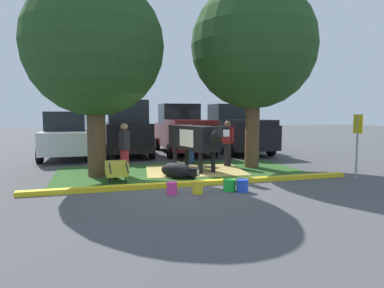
{
  "coord_description": "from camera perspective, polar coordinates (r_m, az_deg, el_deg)",
  "views": [
    {
      "loc": [
        -2.23,
        -9.12,
        1.96
      ],
      "look_at": [
        1.06,
        2.07,
        0.9
      ],
      "focal_mm": 31.97,
      "sensor_mm": 36.0,
      "label": 1
    }
  ],
  "objects": [
    {
      "name": "calf_lying",
      "position": [
        10.23,
        -2.39,
        -4.49
      ],
      "size": [
        1.1,
        1.2,
        0.48
      ],
      "color": "black",
      "rests_on": "ground"
    },
    {
      "name": "person_visitor_far",
      "position": [
        10.68,
        -11.2,
        -0.65
      ],
      "size": [
        0.34,
        0.53,
        1.65
      ],
      "color": "maroon",
      "rests_on": "ground"
    },
    {
      "name": "person_visitor_near",
      "position": [
        12.97,
        -0.23,
        0.12
      ],
      "size": [
        0.51,
        0.34,
        1.53
      ],
      "color": "#23478C",
      "rests_on": "ground"
    },
    {
      "name": "curb_yellow",
      "position": [
        9.37,
        1.49,
        -6.5
      ],
      "size": [
        9.19,
        0.24,
        0.12
      ],
      "primitive_type": "cube",
      "color": "yellow",
      "rests_on": "ground"
    },
    {
      "name": "bucket_pink",
      "position": [
        8.32,
        -3.37,
        -7.32
      ],
      "size": [
        0.27,
        0.27,
        0.3
      ],
      "color": "#EA3893",
      "rests_on": "ground"
    },
    {
      "name": "parking_sign",
      "position": [
        11.3,
        25.9,
        1.6
      ],
      "size": [
        0.13,
        0.44,
        1.92
      ],
      "color": "#99999E",
      "rests_on": "ground"
    },
    {
      "name": "shade_tree_right",
      "position": [
        12.59,
        10.23,
        15.71
      ],
      "size": [
        4.38,
        4.38,
        6.49
      ],
      "color": "brown",
      "rests_on": "ground"
    },
    {
      "name": "cow_holstein",
      "position": [
        11.5,
        0.46,
        1.0
      ],
      "size": [
        1.24,
        3.08,
        1.57
      ],
      "color": "black",
      "rests_on": "ground"
    },
    {
      "name": "bucket_blue",
      "position": [
        8.65,
        8.41,
        -6.84
      ],
      "size": [
        0.32,
        0.32,
        0.31
      ],
      "color": "blue",
      "rests_on": "ground"
    },
    {
      "name": "hay_bedding",
      "position": [
        11.53,
        0.42,
        -4.46
      ],
      "size": [
        3.49,
        2.81,
        0.04
      ],
      "primitive_type": "cube",
      "rotation": [
        0.0,
        0.0,
        -0.13
      ],
      "color": "tan",
      "rests_on": "ground"
    },
    {
      "name": "bucket_green",
      "position": [
        8.71,
        6.26,
        -6.8
      ],
      "size": [
        0.34,
        0.34,
        0.29
      ],
      "color": "green",
      "rests_on": "ground"
    },
    {
      "name": "grass_island",
      "position": [
        11.44,
        -1.88,
        -4.62
      ],
      "size": [
        7.99,
        4.07,
        0.02
      ],
      "primitive_type": "cube",
      "color": "#2D5B23",
      "rests_on": "ground"
    },
    {
      "name": "ground_plane",
      "position": [
        9.59,
        -2.64,
        -6.61
      ],
      "size": [
        80.0,
        80.0,
        0.0
      ],
      "primitive_type": "plane",
      "color": "#4C4C4F"
    },
    {
      "name": "wheelbarrow",
      "position": [
        9.91,
        -12.49,
        -4.06
      ],
      "size": [
        0.61,
        1.6,
        0.63
      ],
      "color": "gold",
      "rests_on": "ground"
    },
    {
      "name": "pickup_truck_black",
      "position": [
        17.27,
        7.26,
        2.34
      ],
      "size": [
        2.32,
        5.45,
        2.42
      ],
      "color": "black",
      "rests_on": "ground"
    },
    {
      "name": "shade_tree_left",
      "position": [
        11.02,
        -16.0,
        15.26
      ],
      "size": [
        4.18,
        4.18,
        6.04
      ],
      "color": "#4C3823",
      "rests_on": "ground"
    },
    {
      "name": "person_handler",
      "position": [
        12.46,
        5.96,
        0.31
      ],
      "size": [
        0.34,
        0.47,
        1.68
      ],
      "color": "black",
      "rests_on": "ground"
    },
    {
      "name": "pickup_truck_maroon",
      "position": [
        16.78,
        -1.57,
        2.3
      ],
      "size": [
        2.32,
        5.45,
        2.42
      ],
      "color": "maroon",
      "rests_on": "ground"
    },
    {
      "name": "bucket_yellow",
      "position": [
        8.37,
        0.95,
        -7.18
      ],
      "size": [
        0.28,
        0.28,
        0.32
      ],
      "color": "yellow",
      "rests_on": "ground"
    },
    {
      "name": "suv_black",
      "position": [
        16.08,
        -10.88,
        2.64
      ],
      "size": [
        2.2,
        4.64,
        2.52
      ],
      "color": "black",
      "rests_on": "ground"
    },
    {
      "name": "hatchback_white",
      "position": [
        15.77,
        -20.12,
        1.33
      ],
      "size": [
        2.1,
        4.44,
        2.02
      ],
      "color": "silver",
      "rests_on": "ground"
    }
  ]
}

